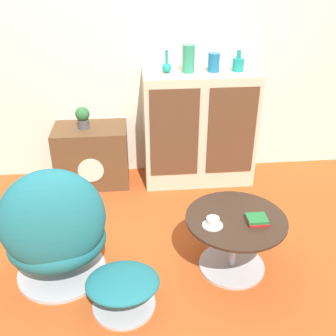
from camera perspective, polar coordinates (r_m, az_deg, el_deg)
ground_plane at (r=2.79m, az=-2.62°, el=-13.57°), size 12.00×12.00×0.00m
wall_back at (r=3.54m, az=-4.48°, el=19.04°), size 6.40×0.06×2.60m
sideboard at (r=3.56m, az=4.47°, el=5.81°), size 0.98×0.46×1.01m
tv_console at (r=3.65m, az=-10.95°, el=1.82°), size 0.65×0.42×0.54m
egg_chair at (r=2.54m, az=-16.03°, el=-8.98°), size 0.71×0.67×0.84m
ottoman at (r=2.42m, az=-6.56°, el=-16.72°), size 0.44×0.38×0.23m
coffee_table at (r=2.63m, az=9.60°, el=-9.69°), size 0.65×0.65×0.40m
vase_leftmost at (r=3.36m, az=-0.20°, el=14.48°), size 0.08×0.08×0.19m
vase_inner_left at (r=3.36m, az=2.99°, el=15.56°), size 0.10×0.10×0.23m
vase_inner_right at (r=3.41m, az=6.65°, el=14.98°), size 0.10×0.10×0.15m
vase_rightmost at (r=3.46m, az=10.15°, el=14.66°), size 0.10×0.10×0.18m
potted_plant at (r=3.50m, az=-12.28°, el=7.29°), size 0.12×0.12×0.19m
teacup at (r=2.45m, az=6.51°, el=-7.87°), size 0.13×0.13×0.06m
book_stack at (r=2.53m, az=12.78°, el=-7.34°), size 0.13×0.12×0.03m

